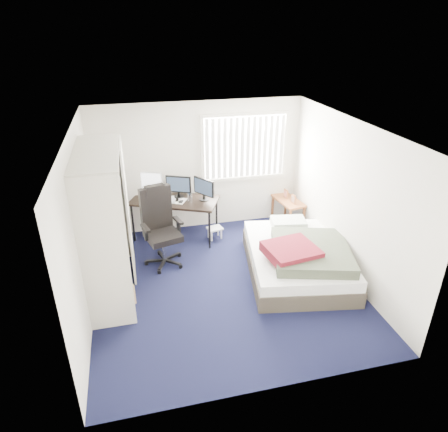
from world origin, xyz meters
TOP-DOWN VIEW (x-y plane):
  - ground at (0.00, 0.00)m, footprint 4.20×4.20m
  - room_shell at (0.00, 0.00)m, footprint 4.20×4.20m
  - window_assembly at (0.90, 2.04)m, footprint 1.72×0.09m
  - closet at (-1.67, 0.27)m, footprint 0.64×1.84m
  - desk at (-0.53, 1.75)m, footprint 1.76×1.34m
  - office_chair at (-0.88, 0.91)m, footprint 0.79×0.79m
  - footstool at (0.17, 1.49)m, footprint 0.32×0.27m
  - nightstand at (1.75, 1.72)m, footprint 0.50×0.83m
  - bed at (1.26, 0.02)m, footprint 1.90×2.32m
  - pine_box at (-1.65, -0.10)m, footprint 0.52×0.46m

SIDE VIEW (x-z plane):
  - ground at x=0.00m, z-range 0.00..0.00m
  - pine_box at x=-1.65m, z-range 0.00..0.32m
  - footstool at x=0.17m, z-range 0.06..0.29m
  - bed at x=1.26m, z-range -0.05..0.63m
  - nightstand at x=1.75m, z-range 0.11..0.83m
  - office_chair at x=-0.88m, z-range -0.16..1.21m
  - desk at x=-0.53m, z-range 0.19..1.43m
  - closet at x=-1.67m, z-range 0.24..2.46m
  - room_shell at x=0.00m, z-range -0.59..3.61m
  - window_assembly at x=0.90m, z-range 0.94..2.26m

